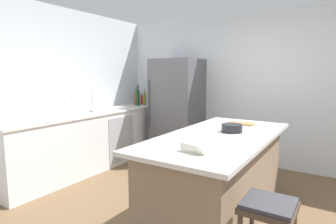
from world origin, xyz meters
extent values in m
plane|color=brown|center=(0.00, 0.00, 0.00)|extent=(7.20, 7.20, 0.00)
cube|color=silver|center=(0.00, 2.25, 1.30)|extent=(6.00, 0.10, 2.60)
cube|color=silver|center=(-2.45, 0.00, 1.30)|extent=(0.10, 6.00, 2.60)
cube|color=white|center=(-2.08, 0.56, 0.45)|extent=(0.64, 3.08, 0.91)
cube|color=silver|center=(-2.08, 0.56, 0.92)|extent=(0.67, 3.11, 0.03)
cube|color=#B2B5BA|center=(-1.75, 0.94, 0.45)|extent=(0.01, 0.60, 0.76)
cube|color=#8E755B|center=(0.34, 0.18, 0.44)|extent=(0.85, 1.97, 0.88)
cube|color=silver|center=(0.34, 0.18, 0.90)|extent=(1.01, 2.17, 0.04)
cube|color=#56565B|center=(-1.19, 1.85, 0.91)|extent=(0.84, 0.70, 1.83)
cylinder|color=#4C4C51|center=(-1.57, 1.48, 1.00)|extent=(0.02, 0.02, 0.91)
cube|color=#473828|center=(1.04, -0.63, 0.64)|extent=(0.36, 0.36, 0.04)
cube|color=#38383D|center=(1.04, -0.63, 0.68)|extent=(0.34, 0.34, 0.03)
cylinder|color=silver|center=(-2.14, 0.25, 0.95)|extent=(0.05, 0.05, 0.02)
cylinder|color=silver|center=(-2.14, 0.25, 1.10)|extent=(0.02, 0.02, 0.28)
cylinder|color=silver|center=(-2.08, 0.25, 1.22)|extent=(0.14, 0.02, 0.02)
cylinder|color=gray|center=(-2.09, 0.63, 0.94)|extent=(0.14, 0.14, 0.01)
cylinder|color=white|center=(-2.09, 0.63, 1.08)|extent=(0.11, 0.11, 0.26)
cylinder|color=gray|center=(-2.09, 0.63, 1.23)|extent=(0.02, 0.02, 0.04)
cylinder|color=red|center=(-2.13, 1.99, 1.02)|extent=(0.05, 0.05, 0.16)
cylinder|color=red|center=(-2.13, 1.99, 1.12)|extent=(0.02, 0.02, 0.05)
cylinder|color=black|center=(-2.13, 1.99, 1.15)|extent=(0.03, 0.03, 0.01)
cylinder|color=olive|center=(-1.98, 1.90, 1.05)|extent=(0.05, 0.05, 0.23)
cylinder|color=olive|center=(-1.98, 1.90, 1.20)|extent=(0.03, 0.03, 0.07)
cylinder|color=black|center=(-1.98, 1.90, 1.24)|extent=(0.03, 0.03, 0.01)
cylinder|color=brown|center=(-2.14, 1.82, 1.05)|extent=(0.07, 0.07, 0.22)
cylinder|color=brown|center=(-2.14, 1.82, 1.20)|extent=(0.03, 0.03, 0.07)
cylinder|color=black|center=(-2.14, 1.82, 1.24)|extent=(0.04, 0.04, 0.01)
cylinder|color=#19381E|center=(-2.01, 1.72, 1.09)|extent=(0.07, 0.07, 0.30)
cylinder|color=#19381E|center=(-2.01, 1.72, 1.28)|extent=(0.03, 0.03, 0.10)
cylinder|color=black|center=(-2.01, 1.72, 1.34)|extent=(0.04, 0.04, 0.01)
cube|color=silver|center=(0.42, -0.52, 0.94)|extent=(0.21, 0.17, 0.03)
cube|color=silver|center=(0.42, -0.52, 0.96)|extent=(0.24, 0.21, 0.02)
cube|color=silver|center=(0.42, -0.52, 0.99)|extent=(0.27, 0.23, 0.03)
cylinder|color=black|center=(0.40, 0.39, 0.97)|extent=(0.23, 0.23, 0.09)
cube|color=#9E7042|center=(0.33, 0.91, 0.93)|extent=(0.33, 0.19, 0.02)
camera|label=1|loc=(1.43, -2.54, 1.57)|focal=29.70mm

